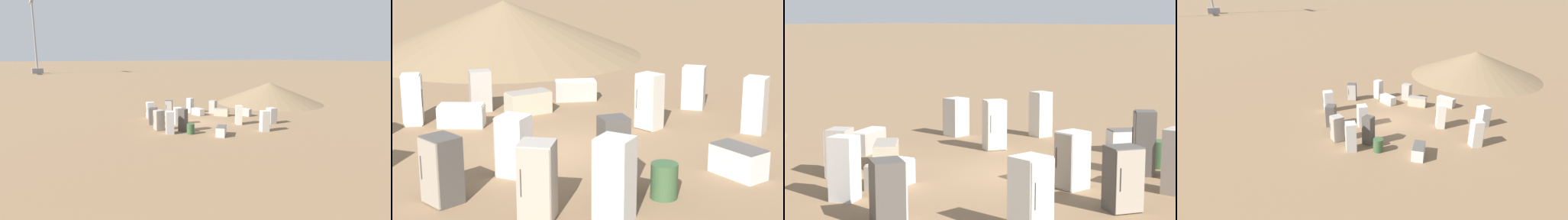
# 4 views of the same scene
# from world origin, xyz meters

# --- Properties ---
(ground_plane) EXTENTS (1000.00, 1000.00, 0.00)m
(ground_plane) POSITION_xyz_m (0.00, 0.00, 0.00)
(ground_plane) COLOR #846647
(dirt_mound) EXTENTS (14.21, 14.21, 2.80)m
(dirt_mound) POSITION_xyz_m (-6.03, 15.01, 1.40)
(dirt_mound) COLOR #7F6647
(dirt_mound) RESTS_ON ground_plane
(discarded_fridge_0) EXTENTS (0.88, 0.81, 1.58)m
(discarded_fridge_0) POSITION_xyz_m (-0.37, -2.09, 0.79)
(discarded_fridge_0) COLOR white
(discarded_fridge_0) RESTS_ON ground_plane
(discarded_fridge_1) EXTENTS (0.82, 0.87, 1.76)m
(discarded_fridge_1) POSITION_xyz_m (5.89, 2.98, 0.88)
(discarded_fridge_1) COLOR beige
(discarded_fridge_1) RESTS_ON ground_plane
(discarded_fridge_2) EXTENTS (1.60, 1.54, 0.79)m
(discarded_fridge_2) POSITION_xyz_m (-1.64, 3.84, 0.39)
(discarded_fridge_2) COLOR #B2A88E
(discarded_fridge_2) RESTS_ON ground_plane
(discarded_fridge_3) EXTENTS (0.92, 0.83, 1.86)m
(discarded_fridge_3) POSITION_xyz_m (2.54, -4.34, 0.93)
(discarded_fridge_3) COLOR silver
(discarded_fridge_3) RESTS_ON ground_plane
(discarded_fridge_4) EXTENTS (0.85, 0.85, 1.92)m
(discarded_fridge_4) POSITION_xyz_m (2.31, -2.97, 0.96)
(discarded_fridge_4) COLOR #4C4742
(discarded_fridge_4) RESTS_ON ground_plane
(discarded_fridge_5) EXTENTS (1.02, 1.01, 1.58)m
(discarded_fridge_5) POSITION_xyz_m (-1.45, -4.12, 0.79)
(discarded_fridge_5) COLOR #4C4742
(discarded_fridge_5) RESTS_ON ground_plane
(discarded_fridge_6) EXTENTS (0.93, 0.90, 1.43)m
(discarded_fridge_6) POSITION_xyz_m (-3.41, 3.95, 0.72)
(discarded_fridge_6) COLOR #A89E93
(discarded_fridge_6) RESTS_ON ground_plane
(discarded_fridge_7) EXTENTS (0.93, 0.91, 1.77)m
(discarded_fridge_7) POSITION_xyz_m (2.62, 2.78, 0.89)
(discarded_fridge_7) COLOR beige
(discarded_fridge_7) RESTS_ON ground_plane
(discarded_fridge_9) EXTENTS (0.84, 0.80, 1.50)m
(discarded_fridge_9) POSITION_xyz_m (3.93, 5.69, 0.75)
(discarded_fridge_9) COLOR silver
(discarded_fridge_9) RESTS_ON ground_plane
(discarded_fridge_10) EXTENTS (0.76, 0.78, 1.73)m
(discarded_fridge_10) POSITION_xyz_m (0.91, -4.60, 0.87)
(discarded_fridge_10) COLOR #A89E93
(discarded_fridge_10) RESTS_ON ground_plane
(discarded_fridge_11) EXTENTS (1.52, 1.48, 0.78)m
(discarded_fridge_11) POSITION_xyz_m (5.26, -1.09, 0.39)
(discarded_fridge_11) COLOR silver
(discarded_fridge_11) RESTS_ON ground_plane
(discarded_fridge_12) EXTENTS (1.55, 0.88, 0.73)m
(discarded_fridge_12) POSITION_xyz_m (-3.33, 1.91, 0.36)
(discarded_fridge_12) COLOR beige
(discarded_fridge_12) RESTS_ON ground_plane
(discarded_fridge_14) EXTENTS (1.62, 1.02, 0.79)m
(discarded_fridge_14) POSITION_xyz_m (-0.42, 5.97, 0.39)
(discarded_fridge_14) COLOR #A89E93
(discarded_fridge_14) RESTS_ON ground_plane
(discarded_fridge_15) EXTENTS (0.80, 0.80, 1.66)m
(discarded_fridge_15) POSITION_xyz_m (-4.96, 1.87, 0.83)
(discarded_fridge_15) COLOR silver
(discarded_fridge_15) RESTS_ON ground_plane
(rusty_barrel) EXTENTS (0.64, 0.64, 0.84)m
(rusty_barrel) POSITION_xyz_m (3.50, -2.91, 0.42)
(rusty_barrel) COLOR #385633
(rusty_barrel) RESTS_ON ground_plane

